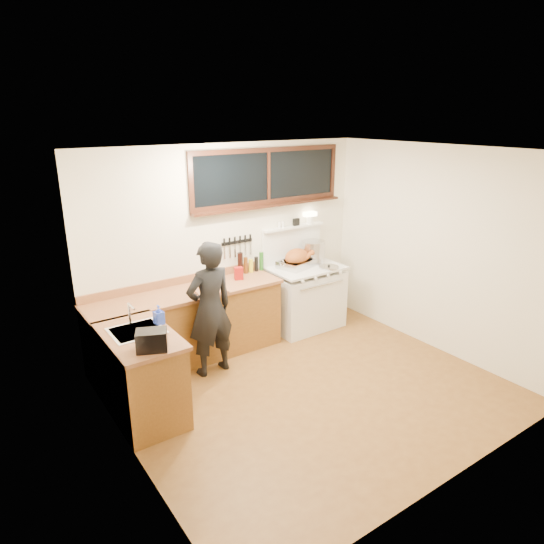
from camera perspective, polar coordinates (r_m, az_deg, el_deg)
ground_plane at (r=5.60m, az=4.68°, el=-13.73°), size 4.00×3.50×0.02m
room_shell at (r=4.93m, az=5.17°, el=2.88°), size 4.10×3.60×2.65m
counter_back at (r=6.10m, az=-9.88°, el=-6.19°), size 2.44×0.64×1.00m
counter_left at (r=5.12m, az=-15.11°, el=-11.63°), size 0.64×1.09×0.90m
sink_unit at (r=5.02m, az=-15.58°, el=-7.27°), size 0.50×0.45×0.37m
vintage_stove at (r=6.94m, az=3.82°, el=-2.76°), size 1.02×0.74×1.60m
back_window at (r=6.55m, az=-0.39°, el=10.47°), size 2.32×0.13×0.77m
left_doorway at (r=3.76m, az=-13.81°, el=-12.05°), size 0.02×1.04×2.17m
knife_strip at (r=6.44m, az=-4.11°, el=3.45°), size 0.46×0.03×0.28m
man at (r=5.62m, az=-7.31°, el=-4.35°), size 0.61×0.42×1.61m
soap_bottle at (r=5.06m, az=-13.19°, el=-4.93°), size 0.10×0.10×0.20m
toaster at (r=4.55m, az=-13.97°, el=-7.81°), size 0.33×0.29×0.19m
cutting_board at (r=5.88m, az=-7.19°, el=-1.78°), size 0.40×0.32×0.13m
roast_turkey at (r=6.75m, az=2.95°, el=1.46°), size 0.56×0.48×0.26m
stockpot at (r=6.95m, az=4.86°, el=2.38°), size 0.44×0.44×0.32m
saucepan at (r=7.08m, az=3.43°, el=1.86°), size 0.19×0.28×0.11m
pot_lid at (r=6.77m, az=6.69°, el=0.59°), size 0.35×0.35×0.04m
coffee_tin at (r=6.25m, az=-3.95°, el=-0.16°), size 0.13×0.12×0.16m
pitcher at (r=6.22m, az=-6.81°, el=-0.42°), size 0.08×0.08×0.15m
bottle_cluster at (r=6.50m, az=-2.70°, el=0.97°), size 0.40×0.07×0.30m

